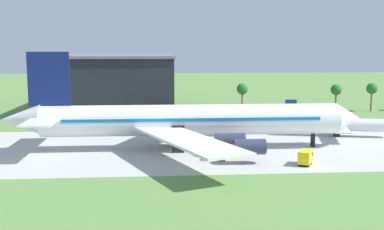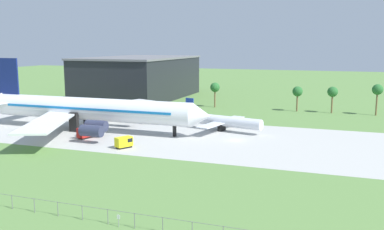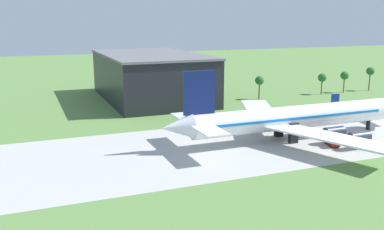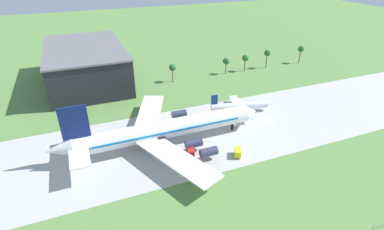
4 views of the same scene
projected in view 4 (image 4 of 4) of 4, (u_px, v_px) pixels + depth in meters
The scene contains 8 objects.
ground_plane at pixel (267, 120), 118.72m from camera, with size 600.00×600.00×0.00m, color #5B8442.
taxiway_strip at pixel (267, 120), 118.72m from camera, with size 320.00×44.00×0.02m.
jet_airliner at pixel (163, 130), 101.00m from camera, with size 73.29×62.20×19.78m.
regional_aircraft at pixel (239, 106), 123.75m from camera, with size 23.81×21.64×8.45m.
baggage_tug at pixel (190, 150), 97.99m from camera, with size 3.34×6.12×2.88m.
catering_van at pixel (238, 152), 97.32m from camera, with size 3.62×4.37×2.60m.
terminal_building at pixel (86, 64), 151.10m from camera, with size 36.72×61.20×18.24m.
palm_tree_row at pixel (245, 58), 165.21m from camera, with size 84.12×3.60×10.60m.
Camera 4 is at (-66.26, -84.81, 58.25)m, focal length 28.00 mm.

